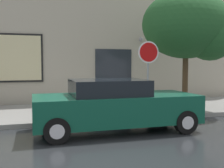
{
  "coord_description": "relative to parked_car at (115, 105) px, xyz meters",
  "views": [
    {
      "loc": [
        -1.3,
        -7.23,
        1.89
      ],
      "look_at": [
        1.32,
        1.8,
        1.2
      ],
      "focal_mm": 43.55,
      "sensor_mm": 36.0,
      "label": 1
    }
  ],
  "objects": [
    {
      "name": "sidewalk",
      "position": [
        -0.89,
        2.95,
        -0.65
      ],
      "size": [
        20.0,
        4.0,
        0.15
      ],
      "primitive_type": "cube",
      "color": "gray",
      "rests_on": "ground"
    },
    {
      "name": "building_facade",
      "position": [
        -0.91,
        5.45,
        2.75
      ],
      "size": [
        20.0,
        0.67,
        7.0
      ],
      "color": "#B2A893",
      "rests_on": "ground"
    },
    {
      "name": "fire_hydrant",
      "position": [
        -0.35,
        1.48,
        -0.19
      ],
      "size": [
        0.3,
        0.44,
        0.79
      ],
      "color": "white",
      "rests_on": "sidewalk"
    },
    {
      "name": "street_tree",
      "position": [
        3.6,
        1.89,
        2.56
      ],
      "size": [
        3.42,
        2.91,
        4.52
      ],
      "color": "#4C3823",
      "rests_on": "sidewalk"
    },
    {
      "name": "parked_car",
      "position": [
        0.0,
        0.0,
        0.0
      ],
      "size": [
        4.55,
        1.93,
        1.46
      ],
      "color": "#0F4C38",
      "rests_on": "ground"
    },
    {
      "name": "ground_plane",
      "position": [
        -0.89,
        -0.05,
        -0.73
      ],
      "size": [
        60.0,
        60.0,
        0.0
      ],
      "primitive_type": "plane",
      "color": "#282B2D"
    },
    {
      "name": "stop_sign",
      "position": [
        1.66,
        1.46,
        1.21
      ],
      "size": [
        0.76,
        0.1,
        2.53
      ],
      "color": "gray",
      "rests_on": "sidewalk"
    }
  ]
}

